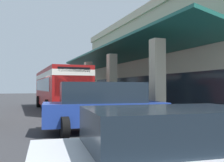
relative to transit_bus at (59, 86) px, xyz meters
The scene contains 8 objects.
ground 8.00m from the transit_bus, 65.07° to the left, with size 120.00×120.00×0.00m, color #2D2D30.
curb_strip 3.89m from the transit_bus, 54.30° to the left, with size 26.74×0.50×0.12m, color #9E998E.
plaza_building 12.76m from the transit_bus, 80.79° to the left, with size 22.59×17.25×7.76m.
transit_bus is the anchor object (origin of this frame).
parked_suv_blue 10.69m from the transit_bus, ahead, with size 3.13×5.02×1.97m.
parked_sedan_silver 17.15m from the transit_bus, ahead, with size 2.77×4.57×1.47m.
pedestrian 8.33m from the transit_bus, ahead, with size 0.39×0.67×1.79m.
potted_palm 7.09m from the transit_bus, 143.46° to the left, with size 2.11×1.86×2.56m.
Camera 1 is at (16.92, -2.49, 1.77)m, focal length 40.71 mm.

